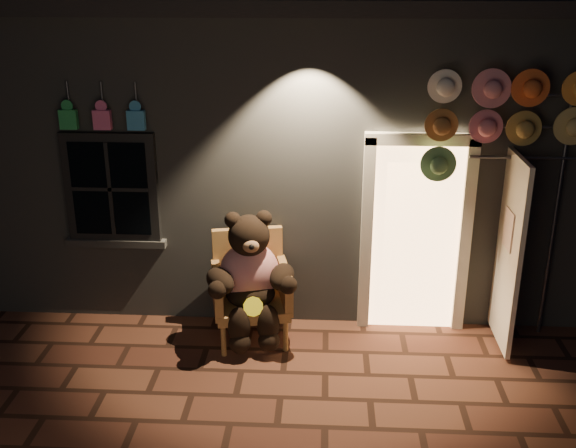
{
  "coord_description": "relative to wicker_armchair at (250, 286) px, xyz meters",
  "views": [
    {
      "loc": [
        0.37,
        -5.28,
        3.73
      ],
      "look_at": [
        0.02,
        1.0,
        1.35
      ],
      "focal_mm": 42.0,
      "sensor_mm": 36.0,
      "label": 1
    }
  ],
  "objects": [
    {
      "name": "wicker_armchair",
      "position": [
        0.0,
        0.0,
        0.0
      ],
      "size": [
        0.91,
        0.85,
        1.15
      ],
      "rotation": [
        0.0,
        0.0,
        0.21
      ],
      "color": "#B58E46",
      "rests_on": "ground"
    },
    {
      "name": "shop_building",
      "position": [
        0.4,
        2.84,
        1.16
      ],
      "size": [
        7.3,
        5.95,
        3.51
      ],
      "color": "slate",
      "rests_on": "ground"
    },
    {
      "name": "teddy_bear",
      "position": [
        0.02,
        -0.15,
        0.17
      ],
      "size": [
        0.99,
        0.86,
        1.39
      ],
      "rotation": [
        0.0,
        0.0,
        0.21
      ],
      "color": "red",
      "rests_on": "ground"
    },
    {
      "name": "hat_rack",
      "position": [
        2.49,
        0.13,
        1.79
      ],
      "size": [
        1.74,
        0.22,
        2.83
      ],
      "color": "#59595E",
      "rests_on": "ground"
    },
    {
      "name": "ground",
      "position": [
        0.4,
        -1.15,
        -0.57
      ],
      "size": [
        60.0,
        60.0,
        0.0
      ],
      "primitive_type": "plane",
      "color": "brown",
      "rests_on": "ground"
    }
  ]
}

